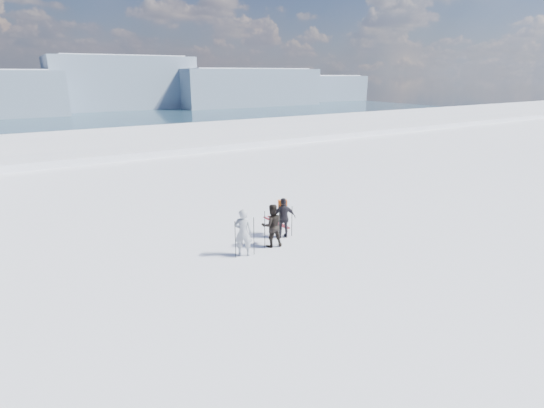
# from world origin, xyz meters

# --- Properties ---
(lake_basin) EXTENTS (820.00, 820.00, 71.62)m
(lake_basin) POSITION_xyz_m (0.00, 30.00, -6.50)
(lake_basin) COLOR white
(lake_basin) RESTS_ON ground
(far_mountain_range) EXTENTS (770.00, 110.00, 53.00)m
(far_mountain_range) POSITION_xyz_m (29.60, 454.78, -7.19)
(far_mountain_range) COLOR slate
(far_mountain_range) RESTS_ON ground
(skier_grey) EXTENTS (0.71, 0.65, 1.63)m
(skier_grey) POSITION_xyz_m (-3.16, 3.68, 0.81)
(skier_grey) COLOR #9CA2AA
(skier_grey) RESTS_ON ground
(skier_dark) EXTENTS (0.88, 0.76, 1.55)m
(skier_dark) POSITION_xyz_m (-1.94, 3.85, 0.77)
(skier_dark) COLOR black
(skier_dark) RESTS_ON ground
(skier_pack) EXTENTS (0.96, 0.68, 1.52)m
(skier_pack) POSITION_xyz_m (-1.12, 4.34, 0.76)
(skier_pack) COLOR black
(skier_pack) RESTS_ON ground
(backpack) EXTENTS (0.37, 0.29, 0.41)m
(backpack) POSITION_xyz_m (-1.02, 4.57, 1.73)
(backpack) COLOR orange
(backpack) RESTS_ON skier_pack
(ski_poles) EXTENTS (2.70, 0.78, 1.36)m
(ski_poles) POSITION_xyz_m (-2.08, 3.90, 0.64)
(ski_poles) COLOR black
(ski_poles) RESTS_ON ground
(skis_loose) EXTENTS (0.31, 1.70, 0.03)m
(skis_loose) POSITION_xyz_m (-0.47, 5.82, 0.01)
(skis_loose) COLOR black
(skis_loose) RESTS_ON ground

